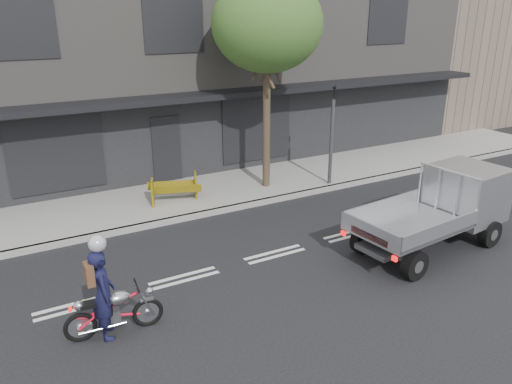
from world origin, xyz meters
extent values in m
plane|color=black|center=(0.00, 0.00, 0.00)|extent=(80.00, 80.00, 0.00)
cube|color=gray|center=(0.00, 4.70, 0.07)|extent=(32.00, 3.20, 0.15)
cube|color=gray|center=(0.00, 3.10, 0.07)|extent=(32.00, 0.20, 0.15)
cube|color=slate|center=(0.00, 11.30, 4.00)|extent=(26.00, 10.00, 8.00)
cube|color=brown|center=(20.00, 11.30, 5.00)|extent=(14.00, 10.00, 10.00)
cylinder|color=#382B21|center=(2.20, 4.20, 2.00)|extent=(0.24, 0.24, 4.00)
ellipsoid|color=#324F1D|center=(2.20, 4.20, 5.30)|extent=(3.40, 3.40, 2.89)
cylinder|color=#2D2D30|center=(4.20, 3.35, 1.50)|extent=(0.12, 0.12, 3.00)
imported|color=black|center=(4.20, 3.35, 3.25)|extent=(0.08, 0.10, 0.50)
torus|color=black|center=(-4.88, -1.20, 0.28)|extent=(0.60, 0.15, 0.60)
torus|color=black|center=(-3.66, -1.34, 0.28)|extent=(0.60, 0.15, 0.60)
cube|color=#2D2D30|center=(-4.32, -1.27, 0.38)|extent=(0.32, 0.24, 0.25)
ellipsoid|color=#B2B3B7|center=(-4.18, -1.28, 0.74)|extent=(0.51, 0.33, 0.24)
cube|color=black|center=(-4.60, -1.24, 0.72)|extent=(0.49, 0.26, 0.08)
cylinder|color=black|center=(-3.82, -1.32, 0.91)|extent=(0.09, 0.53, 0.03)
imported|color=black|center=(-4.42, -1.27, 0.88)|extent=(0.49, 0.68, 1.76)
cylinder|color=black|center=(2.11, -2.54, 0.35)|extent=(0.72, 0.32, 0.70)
cylinder|color=black|center=(1.96, -0.99, 0.35)|extent=(0.72, 0.32, 0.70)
cylinder|color=black|center=(5.04, -2.27, 0.35)|extent=(0.72, 0.32, 0.70)
cylinder|color=black|center=(4.89, -0.72, 0.35)|extent=(0.72, 0.32, 0.70)
cube|color=#2D2D30|center=(3.50, -1.63, 0.51)|extent=(4.29, 1.31, 0.13)
cube|color=#ADAEB2|center=(4.92, -1.50, 1.24)|extent=(1.71, 1.79, 1.38)
cube|color=black|center=(4.92, -1.50, 1.64)|extent=(1.52, 1.68, 0.51)
cube|color=silver|center=(2.72, -1.70, 0.85)|extent=(2.91, 2.04, 0.09)
camera|label=1|loc=(-5.83, -9.46, 5.73)|focal=35.00mm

